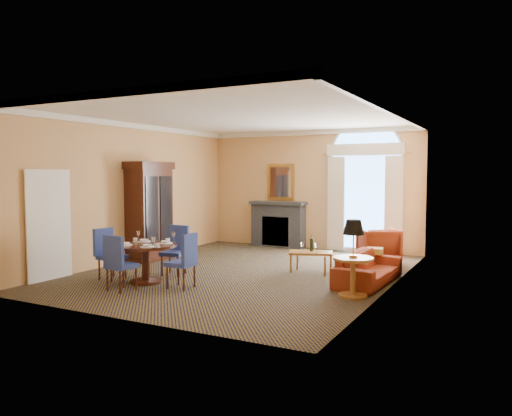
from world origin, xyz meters
The scene contains 12 objects.
ground centered at (0.00, 0.00, 0.00)m, with size 7.50×7.50×0.00m, color black.
room_envelope centered at (-0.03, 0.67, 2.51)m, with size 6.04×7.52×3.45m.
armoire centered at (-2.72, 0.25, 1.11)m, with size 0.66×1.18×2.31m.
dining_table centered at (-1.13, -1.77, 0.54)m, with size 1.15×1.15×0.93m.
dining_chair_north centered at (-1.12, -0.84, 0.56)m, with size 0.51×0.51×0.99m.
dining_chair_south centered at (-1.08, -2.56, 0.56)m, with size 0.50×0.50×0.99m.
dining_chair_east centered at (-0.20, -1.82, 0.56)m, with size 0.47×0.46×0.99m.
dining_chair_west centered at (-1.98, -1.86, 0.56)m, with size 0.50×0.49×0.99m.
sofa centered at (2.55, 0.15, 0.28)m, with size 1.94×0.76×0.57m, color maroon.
armchair centered at (2.18, 2.38, 0.40)m, with size 0.85×0.88×0.80m, color maroon.
coffee_table centered at (1.25, 0.52, 0.42)m, with size 0.99×0.75×0.77m.
side_table centered at (2.60, -1.01, 0.78)m, with size 0.66×0.66×1.26m.
Camera 1 is at (4.96, -8.96, 2.05)m, focal length 35.00 mm.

